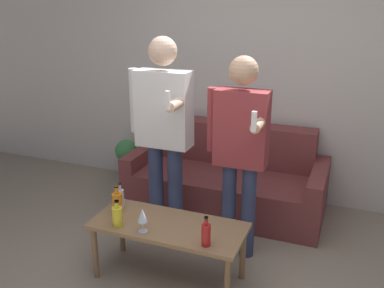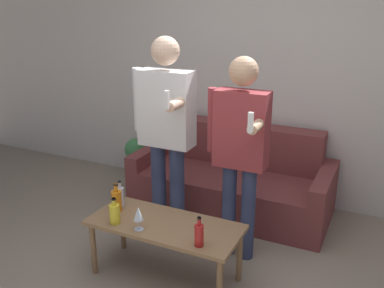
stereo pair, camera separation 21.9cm
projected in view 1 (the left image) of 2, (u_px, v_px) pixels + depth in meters
The scene contains 11 objects.
wall_back at pixel (259, 69), 4.30m from camera, with size 8.00×0.06×2.70m.
couch at pixel (227, 180), 4.32m from camera, with size 1.92×0.86×0.82m.
coffee_table at pixel (168, 230), 3.14m from camera, with size 1.14×0.49×0.46m.
bottle_orange at pixel (117, 203), 3.25m from camera, with size 0.08×0.08×0.23m.
bottle_green at pixel (117, 216), 3.08m from camera, with size 0.08×0.08×0.20m.
bottle_dark at pixel (120, 198), 3.34m from camera, with size 0.06×0.06×0.21m.
bottle_yellow at pixel (206, 234), 2.83m from camera, with size 0.06×0.06×0.21m.
wine_glass_near at pixel (142, 216), 2.99m from camera, with size 0.07×0.07×0.18m.
person_standing_left at pixel (163, 125), 3.55m from camera, with size 0.54×0.45×1.75m.
person_standing_right at pixel (240, 143), 3.28m from camera, with size 0.48×0.42×1.63m.
potted_plant at pixel (126, 156), 4.91m from camera, with size 0.26×0.26×0.50m.
Camera 1 is at (0.95, -2.17, 2.02)m, focal length 40.00 mm.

